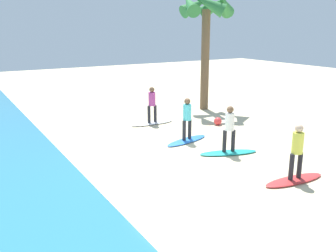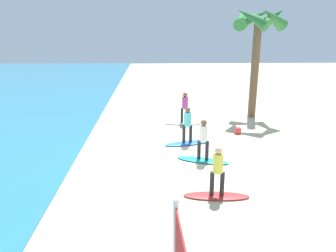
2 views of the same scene
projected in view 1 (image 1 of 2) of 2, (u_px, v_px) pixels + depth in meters
ground_plane at (171, 160)px, 12.53m from camera, size 60.00×60.00×0.00m
surfboard_red at (294, 180)px, 10.82m from camera, size 0.71×2.13×0.09m
surfer_red at (297, 148)px, 10.56m from camera, size 0.32×0.46×1.64m
surfboard_teal at (228, 153)px, 13.15m from camera, size 1.23×2.17×0.09m
surfer_teal at (230, 126)px, 12.90m from camera, size 0.32×0.44×1.64m
surfboard_blue at (187, 140)px, 14.56m from camera, size 1.05×2.17×0.09m
surfer_blue at (187, 116)px, 14.30m from camera, size 0.32×0.45×1.64m
surfboard_white at (152, 123)px, 17.16m from camera, size 0.61×2.11×0.09m
surfer_white at (152, 102)px, 16.90m from camera, size 0.32×0.46×1.64m
palm_tree at (206, 15)px, 19.00m from camera, size 2.88×3.03×6.17m
beach_ball at (218, 121)px, 16.94m from camera, size 0.36×0.36×0.36m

